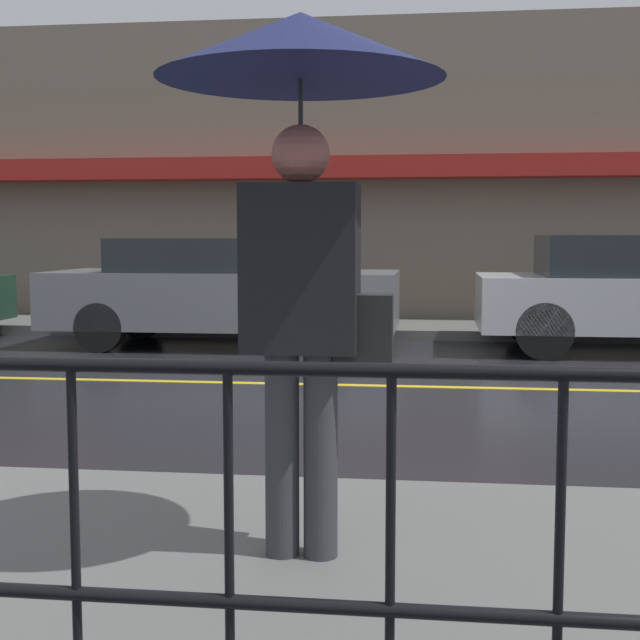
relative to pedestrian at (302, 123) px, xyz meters
The scene contains 9 objects.
ground_plane 5.54m from the pedestrian, 89.37° to the left, with size 80.00×80.00×0.00m, color black.
sidewalk_near 1.90m from the pedestrian, 79.77° to the right, with size 28.00×3.07×0.14m.
sidewalk_far 10.31m from the pedestrian, 89.68° to the left, with size 28.00×1.98×0.14m.
lane_marking 5.53m from the pedestrian, 89.37° to the left, with size 25.20×0.12×0.01m.
building_storefront 11.26m from the pedestrian, 89.71° to the left, with size 28.00×0.85×5.06m.
railing_foreground 1.96m from the pedestrian, 87.97° to the right, with size 12.00×0.04×1.06m.
pedestrian is the anchor object (origin of this frame).
car_grey 8.57m from the pedestrian, 105.81° to the left, with size 4.68×1.83×1.47m.
car_silver 8.81m from the pedestrian, 69.37° to the left, with size 3.97×1.85×1.51m.
Camera 1 is at (0.48, -8.81, 1.49)m, focal length 50.00 mm.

